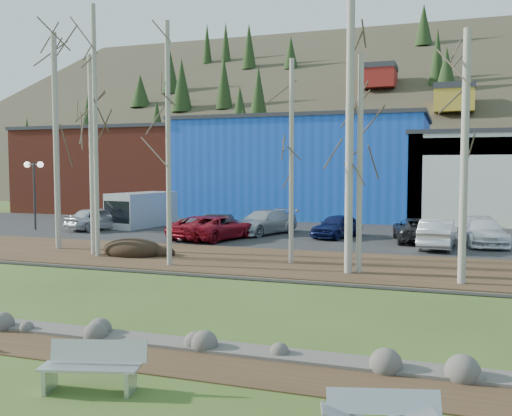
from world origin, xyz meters
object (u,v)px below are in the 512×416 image
at_px(car_8, 219,228).
at_px(van_grey, 140,210).
at_px(car_1, 220,225).
at_px(car_4, 337,226).
at_px(car_3, 264,222).
at_px(car_5, 438,234).
at_px(street_lamp, 34,176).
at_px(car_0, 98,218).
at_px(car_7, 483,232).
at_px(car_2, 206,227).
at_px(car_6, 416,230).
at_px(bench_intact, 93,366).

distance_m(car_8, van_grey, 9.14).
bearing_deg(car_1, car_4, -172.54).
bearing_deg(car_3, car_5, 4.38).
distance_m(street_lamp, car_8, 13.59).
bearing_deg(car_4, car_5, -8.03).
distance_m(car_4, car_8, 6.73).
distance_m(car_1, car_8, 1.36).
xyz_separation_m(street_lamp, car_3, (14.76, 2.38, -2.72)).
relative_size(car_0, car_8, 0.90).
height_order(street_lamp, van_grey, street_lamp).
xyz_separation_m(car_1, car_5, (12.04, -0.93, 0.07)).
bearing_deg(car_4, car_7, 12.85).
bearing_deg(van_grey, car_5, -5.30).
relative_size(car_2, van_grey, 0.87).
relative_size(car_1, car_6, 0.86).
relative_size(car_0, car_5, 0.98).
bearing_deg(car_8, car_7, -153.55).
relative_size(car_3, car_8, 1.05).
bearing_deg(car_1, car_7, 176.51).
bearing_deg(car_7, car_3, 167.48).
relative_size(car_2, car_4, 1.21).
bearing_deg(car_6, car_8, 4.46).
bearing_deg(car_6, car_1, -2.61).
relative_size(car_8, van_grey, 0.87).
height_order(bench_intact, car_8, car_8).
xyz_separation_m(bench_intact, car_3, (-4.45, 23.64, 0.41)).
bearing_deg(car_3, car_2, -103.94).
distance_m(car_1, van_grey, 8.10).
xyz_separation_m(car_7, van_grey, (-21.52, 2.42, 0.46)).
bearing_deg(car_0, car_4, -156.35).
distance_m(car_0, van_grey, 3.04).
height_order(street_lamp, car_7, street_lamp).
height_order(car_4, van_grey, van_grey).
distance_m(street_lamp, car_3, 15.20).
bearing_deg(car_8, car_6, -149.05).
bearing_deg(car_0, car_2, -173.90).
bearing_deg(car_6, van_grey, -16.45).
distance_m(car_3, car_6, 8.89).
relative_size(bench_intact, car_1, 0.48).
bearing_deg(bench_intact, street_lamp, 116.97).
bearing_deg(car_2, car_0, 2.43).
distance_m(bench_intact, street_lamp, 28.83).
bearing_deg(bench_intact, van_grey, 103.57).
distance_m(car_7, car_8, 13.93).
distance_m(car_0, car_8, 9.58).
relative_size(street_lamp, car_2, 0.92).
height_order(car_2, car_7, car_7).
xyz_separation_m(car_3, car_6, (8.86, -0.70, -0.08)).
height_order(car_4, car_6, car_4).
relative_size(car_2, car_5, 1.08).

